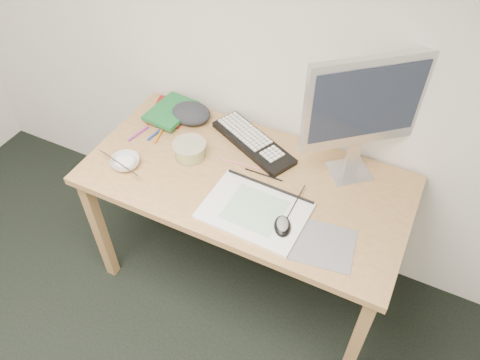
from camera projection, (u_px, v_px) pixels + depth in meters
The scene contains 18 objects.
desk at pixel (245, 190), 2.07m from camera, with size 1.40×0.70×0.75m.
mousepad at pixel (323, 245), 1.76m from camera, with size 0.23×0.21×0.00m, color slate.
sketchpad at pixel (255, 211), 1.87m from camera, with size 0.41×0.29×0.01m, color white.
keyboard at pixel (253, 143), 2.15m from camera, with size 0.45×0.14×0.03m, color black.
monitor at pixel (364, 106), 1.78m from camera, with size 0.39×0.34×0.57m.
mouse at pixel (283, 224), 1.79m from camera, with size 0.07×0.11×0.04m, color black.
rice_bowl at pixel (125, 162), 2.05m from camera, with size 0.13×0.13×0.04m, color white.
chopsticks at pixel (119, 163), 2.01m from camera, with size 0.02×0.02×0.25m, color silver.
fruit_tub at pixel (190, 150), 2.08m from camera, with size 0.15×0.15×0.07m, color gold.
book_red at pixel (169, 111), 2.31m from camera, with size 0.16×0.21×0.02m, color maroon.
book_green at pixel (171, 111), 2.28m from camera, with size 0.18×0.24×0.02m, color #1A6930.
cloth_lump at pixel (191, 113), 2.26m from camera, with size 0.16×0.14×0.07m, color #282A30.
pencil_pink at pixel (239, 164), 2.06m from camera, with size 0.01×0.01×0.20m, color #D66B7F.
pencil_tan at pixel (250, 177), 2.01m from camera, with size 0.01×0.01×0.18m, color tan.
pencil_black at pixel (264, 175), 2.02m from camera, with size 0.01×0.01×0.18m, color black.
marker_blue at pixel (157, 133), 2.20m from camera, with size 0.01×0.01×0.12m, color #1C389C.
marker_orange at pixel (160, 133), 2.20m from camera, with size 0.01×0.01×0.14m, color #C67117.
marker_purple at pixel (138, 134), 2.20m from camera, with size 0.01×0.01×0.12m, color purple.
Camera 1 is at (0.77, 0.16, 2.19)m, focal length 35.00 mm.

